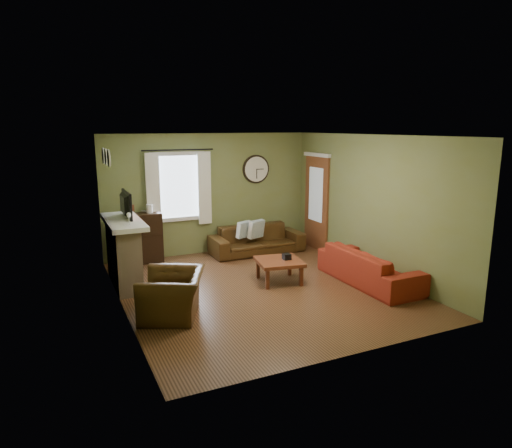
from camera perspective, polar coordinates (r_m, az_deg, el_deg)
name	(u,v)px	position (r m, az deg, el deg)	size (l,w,h in m)	color
floor	(260,288)	(7.98, 0.56, -8.01)	(4.60, 5.20, 0.00)	#53331E
ceiling	(261,135)	(7.49, 0.60, 11.01)	(4.60, 5.20, 0.00)	white
wall_left	(119,227)	(6.98, -16.75, -0.36)	(0.00, 5.20, 2.60)	olive
wall_right	(371,205)	(8.84, 14.18, 2.35)	(0.00, 5.20, 2.60)	olive
wall_back	(210,194)	(10.01, -5.83, 3.76)	(4.60, 0.00, 2.60)	olive
wall_front	(356,253)	(5.45, 12.38, -3.56)	(4.60, 0.00, 2.60)	olive
fireplace	(124,255)	(8.29, -16.23, -3.73)	(0.40, 1.40, 1.10)	#C6AD91
firebox	(135,267)	(8.39, -14.84, -5.25)	(0.04, 0.60, 0.55)	black
mantel	(123,222)	(8.16, -16.26, 0.28)	(0.58, 1.60, 0.08)	white
tv	(122,208)	(8.27, -16.37, 1.94)	(0.60, 0.08, 0.35)	black
tv_screen	(127,204)	(8.27, -15.85, 2.36)	(0.02, 0.62, 0.36)	#994C3F
medallion_left	(109,158)	(7.64, -17.92, 7.82)	(0.28, 0.28, 0.03)	white
medallion_mid	(106,157)	(7.99, -18.24, 7.96)	(0.28, 0.28, 0.03)	white
medallion_right	(103,156)	(8.33, -18.53, 8.09)	(0.28, 0.28, 0.03)	white
window_pane	(178,187)	(9.76, -9.71, 4.62)	(1.00, 0.02, 1.30)	silver
curtain_rod	(178,150)	(9.59, -9.72, 9.12)	(0.03, 0.03, 1.50)	black
curtain_left	(153,191)	(9.54, -12.74, 4.03)	(0.28, 0.04, 1.55)	white
curtain_right	(205,188)	(9.82, -6.44, 4.48)	(0.28, 0.04, 1.55)	white
wall_clock	(256,169)	(10.31, 0.04, 6.87)	(0.64, 0.06, 0.64)	white
door	(316,203)	(10.35, 7.57, 2.60)	(0.05, 0.90, 2.10)	brown
bookshelf	(140,238)	(9.57, -14.26, -1.75)	(0.86, 0.37, 1.02)	black
book	(142,215)	(9.67, -14.10, 1.13)	(0.18, 0.25, 0.02)	#602C18
sofa_brown	(257,239)	(10.06, 0.09, -1.95)	(2.05, 0.80, 0.60)	#38230E
pillow_left	(256,229)	(9.93, 0.03, -0.64)	(0.39, 0.12, 0.39)	#9EB0B4
pillow_right	(244,229)	(9.90, -1.52, -0.69)	(0.35, 0.11, 0.35)	#9EB0B4
sofa_red	(369,266)	(8.38, 13.95, -5.17)	(2.10, 0.82, 0.61)	maroon
armchair	(173,294)	(6.89, -10.39, -8.65)	(1.01, 0.88, 0.66)	#38230E
coffee_table	(279,271)	(8.23, 2.88, -5.87)	(0.77, 0.77, 0.41)	#602C18
tissue_box	(287,260)	(8.21, 3.84, -4.50)	(0.13, 0.13, 0.10)	black
wine_glass_a	(129,219)	(7.65, -15.61, 0.63)	(0.07, 0.07, 0.20)	white
wine_glass_b	(129,220)	(7.64, -15.59, 0.55)	(0.06, 0.06, 0.18)	white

